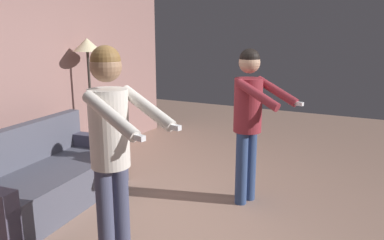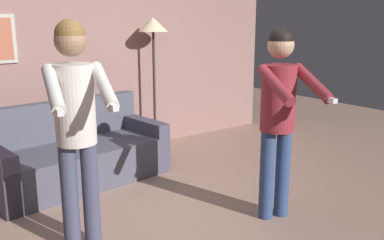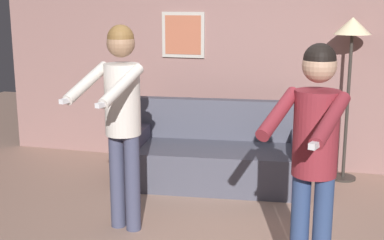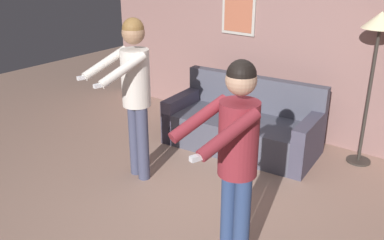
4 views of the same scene
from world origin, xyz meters
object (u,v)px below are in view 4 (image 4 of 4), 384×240
Objects in this scene: couch at (243,127)px; person_standing_right at (236,149)px; person_standing_left at (134,85)px; torchiere_lamp at (379,34)px.

couch is 2.33m from person_standing_right.
person_standing_left reaches higher than person_standing_right.
torchiere_lamp is at bearing 45.31° from person_standing_left.
torchiere_lamp reaches higher than person_standing_left.
couch is at bearing -159.31° from torchiere_lamp.
torchiere_lamp is 1.05× the size of person_standing_right.
couch is at bearing 69.28° from person_standing_left.
person_standing_left reaches higher than couch.
couch is 1.11× the size of torchiere_lamp.
person_standing_right is (1.60, -0.55, -0.05)m from person_standing_left.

